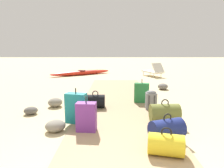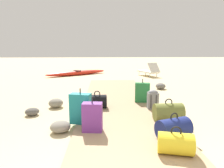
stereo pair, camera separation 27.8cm
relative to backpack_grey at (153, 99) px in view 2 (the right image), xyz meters
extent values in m
plane|color=#CCB789|center=(-0.83, -0.14, -0.34)|extent=(60.00, 60.00, 0.00)
cube|color=tan|center=(-0.83, 0.68, -0.30)|extent=(2.09, 8.20, 0.08)
cube|color=slate|center=(0.00, 0.00, -0.05)|extent=(0.28, 0.23, 0.43)
ellipsoid|color=slate|center=(0.00, 0.00, 0.17)|extent=(0.27, 0.21, 0.14)
cylinder|color=#3A3A3D|center=(-0.07, -0.11, -0.05)|extent=(0.04, 0.04, 0.34)
cylinder|color=#3A3A3D|center=(0.07, -0.11, -0.05)|extent=(0.04, 0.04, 0.34)
cube|color=#197A7F|center=(-1.78, -0.99, 0.06)|extent=(0.47, 0.32, 0.64)
cylinder|color=black|center=(-1.78, -0.99, 0.44)|extent=(0.02, 0.02, 0.11)
cylinder|color=navy|center=(-0.06, -1.78, -0.08)|extent=(0.67, 0.53, 0.35)
torus|color=black|center=(-0.06, -1.78, 0.12)|extent=(0.16, 0.08, 0.16)
cube|color=#237538|center=(-0.15, 0.67, 0.02)|extent=(0.45, 0.26, 0.57)
cylinder|color=black|center=(-0.15, 0.67, 0.37)|extent=(0.02, 0.02, 0.12)
cube|color=#6B2D84|center=(-1.51, -1.42, 0.02)|extent=(0.39, 0.25, 0.56)
cylinder|color=black|center=(-1.51, -1.42, 0.36)|extent=(0.02, 0.02, 0.12)
cylinder|color=olive|center=(0.12, -0.92, -0.07)|extent=(0.63, 0.41, 0.39)
torus|color=black|center=(0.12, -0.92, 0.16)|extent=(0.16, 0.03, 0.16)
cylinder|color=gold|center=(-0.22, -2.34, -0.10)|extent=(0.58, 0.44, 0.33)
torus|color=black|center=(-0.22, -2.34, 0.10)|extent=(0.17, 0.06, 0.16)
cylinder|color=black|center=(-1.46, 0.13, -0.09)|extent=(0.51, 0.36, 0.35)
torus|color=black|center=(-1.46, 0.13, 0.12)|extent=(0.16, 0.03, 0.16)
cube|color=white|center=(1.33, 6.77, -0.08)|extent=(1.09, 1.52, 0.08)
cube|color=white|center=(1.55, 6.22, 0.20)|extent=(0.72, 0.64, 0.54)
cylinder|color=silver|center=(0.89, 7.19, -0.23)|extent=(0.04, 0.04, 0.22)
cylinder|color=silver|center=(1.34, 7.38, -0.23)|extent=(0.04, 0.04, 0.22)
cylinder|color=silver|center=(1.32, 6.16, -0.23)|extent=(0.04, 0.04, 0.22)
cylinder|color=silver|center=(1.76, 6.34, -0.23)|extent=(0.04, 0.04, 0.22)
ellipsoid|color=red|center=(-2.89, 7.35, -0.20)|extent=(3.60, 2.66, 0.28)
torus|color=black|center=(-2.89, 7.35, -0.07)|extent=(0.68, 0.68, 0.05)
ellipsoid|color=gray|center=(-2.16, -1.26, -0.23)|extent=(0.50, 0.50, 0.23)
ellipsoid|color=gray|center=(-2.64, 0.48, -0.22)|extent=(0.55, 0.55, 0.25)
ellipsoid|color=slate|center=(1.03, 2.94, -0.22)|extent=(0.49, 0.52, 0.24)
ellipsoid|color=#5B5651|center=(-3.08, -0.19, -0.25)|extent=(0.42, 0.39, 0.19)
camera|label=1|loc=(-1.02, -5.18, 1.33)|focal=32.87mm
camera|label=2|loc=(-1.30, -5.17, 1.33)|focal=32.87mm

